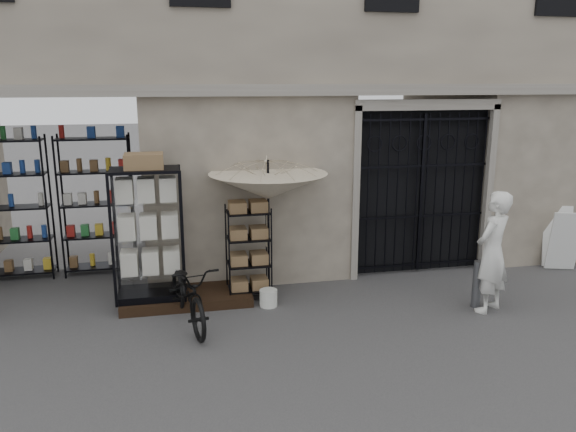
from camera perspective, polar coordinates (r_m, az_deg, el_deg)
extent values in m
plane|color=black|center=(8.08, 7.78, -11.39)|extent=(80.00, 80.00, 0.00)
cube|color=gray|center=(11.22, 1.32, 19.27)|extent=(14.00, 4.00, 9.00)
cube|color=black|center=(10.05, -22.91, 1.65)|extent=(3.00, 1.70, 3.00)
cube|color=black|center=(10.59, -22.57, 0.86)|extent=(2.70, 0.50, 2.50)
cube|color=black|center=(10.29, 13.00, 2.64)|extent=(2.50, 0.06, 3.00)
cube|color=black|center=(10.16, 13.36, 2.19)|extent=(0.05, 0.05, 2.80)
cube|color=black|center=(9.06, -10.26, -8.14)|extent=(2.00, 0.90, 0.15)
cube|color=black|center=(8.97, -13.65, -7.64)|extent=(1.12, 0.85, 0.11)
cube|color=silver|center=(8.39, -13.52, -2.34)|extent=(0.90, 0.25, 1.86)
cube|color=silver|center=(8.71, -13.96, -2.53)|extent=(0.93, 0.65, 1.55)
cube|color=olive|center=(8.47, -14.41, 5.06)|extent=(0.64, 0.55, 0.22)
cube|color=black|center=(8.90, -4.03, -3.72)|extent=(0.75, 0.62, 1.50)
cube|color=olive|center=(8.92, -4.03, -4.00)|extent=(0.64, 0.51, 1.13)
cylinder|color=black|center=(8.93, -1.99, -1.30)|extent=(0.05, 0.05, 2.20)
imported|color=beige|center=(8.75, -2.03, 3.77)|extent=(2.15, 2.16, 1.48)
cylinder|color=silver|center=(8.75, -2.00, -8.32)|extent=(0.31, 0.31, 0.26)
imported|color=black|center=(8.32, -9.97, -10.71)|extent=(0.81, 1.06, 1.80)
cylinder|color=slate|center=(9.10, 18.64, -6.57)|extent=(0.14, 0.14, 0.74)
imported|color=silver|center=(9.16, 19.57, -9.00)|extent=(1.55, 1.92, 0.44)
cube|color=silver|center=(11.27, 26.27, -2.32)|extent=(0.58, 0.41, 1.11)
cube|color=silver|center=(11.58, 25.69, -1.86)|extent=(0.58, 0.41, 1.11)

